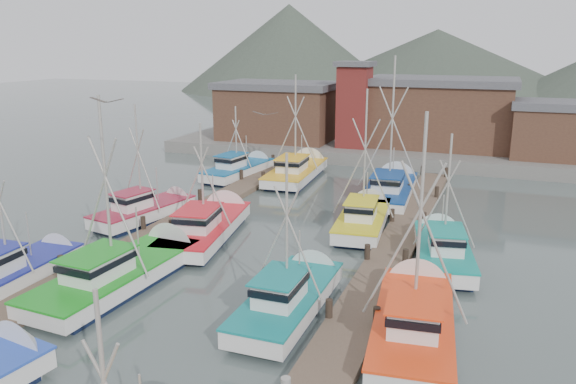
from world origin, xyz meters
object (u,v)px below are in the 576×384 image
(boat_8, at_px, (209,226))
(boat_12, at_px, (298,171))
(lookout_tower, at_px, (354,104))
(boat_4, at_px, (125,271))

(boat_8, xyz_separation_m, boat_12, (-0.06, 16.28, 0.01))
(lookout_tower, relative_size, boat_4, 0.81)
(lookout_tower, distance_m, boat_12, 11.77)
(lookout_tower, relative_size, boat_8, 0.82)
(boat_4, xyz_separation_m, boat_8, (0.38, 7.74, -0.01))
(boat_4, bearing_deg, boat_12, 92.36)
(boat_12, bearing_deg, boat_8, -93.67)
(boat_4, bearing_deg, lookout_tower, 88.93)
(boat_8, bearing_deg, lookout_tower, 75.55)
(boat_8, relative_size, boat_12, 0.97)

